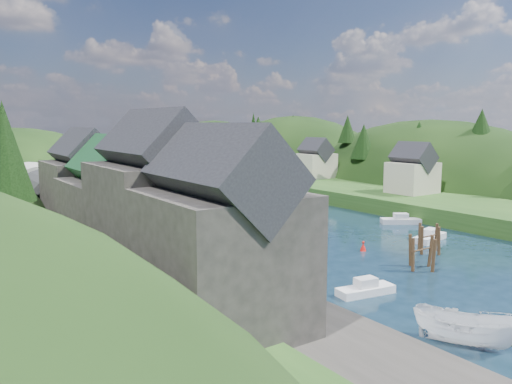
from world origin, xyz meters
TOP-DOWN VIEW (x-y plane):
  - ground at (0.00, 50.00)m, footprint 600.00×600.00m
  - hillside_right at (45.00, 75.00)m, footprint 36.00×245.56m
  - far_hills at (1.22, 174.01)m, footprint 103.00×68.00m
  - hill_trees at (0.94, 63.05)m, footprint 92.08×148.40m
  - quay_left at (-24.00, 20.00)m, footprint 12.00×110.00m
  - terrace_left_grass at (-31.00, 20.00)m, footprint 12.00×110.00m
  - quayside_buildings at (-26.00, 6.39)m, footprint 8.00×35.84m
  - boat_sheds at (-26.00, 39.00)m, footprint 7.00×21.00m
  - terrace_right at (25.00, 40.00)m, footprint 16.00×120.00m
  - right_bank_cottages at (28.00, 48.33)m, footprint 9.00×59.24m
  - piling_cluster_near at (-0.92, -1.04)m, footprint 3.14×2.93m
  - piling_cluster_far at (4.69, 2.25)m, footprint 2.93×2.76m
  - channel_buoy_near at (-0.48, 6.82)m, footprint 0.70×0.70m
  - channel_buoy_far at (0.65, 18.46)m, footprint 0.70×0.70m
  - moored_boats at (-0.43, 23.33)m, footprint 38.37×91.16m

SIDE VIEW (x-z plane):
  - far_hills at x=1.22m, z-range -32.80..11.20m
  - hillside_right at x=45.00m, z-range -31.41..16.59m
  - ground at x=0.00m, z-range 0.00..0.00m
  - channel_buoy_near at x=-0.48m, z-range -0.07..1.03m
  - channel_buoy_far at x=0.65m, z-range -0.07..1.03m
  - moored_boats at x=-0.43m, z-range -0.53..1.98m
  - quay_left at x=-24.00m, z-range 0.00..2.00m
  - terrace_right at x=25.00m, z-range 0.00..2.40m
  - terrace_left_grass at x=-31.00m, z-range 0.00..2.50m
  - piling_cluster_far at x=4.69m, z-range -0.57..3.08m
  - piling_cluster_near at x=-0.92m, z-range -0.57..3.17m
  - boat_sheds at x=-26.00m, z-range 1.52..9.02m
  - right_bank_cottages at x=28.00m, z-range 1.64..10.05m
  - quayside_buildings at x=-26.00m, z-range 0.64..13.54m
  - hill_trees at x=0.94m, z-range 5.18..16.86m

